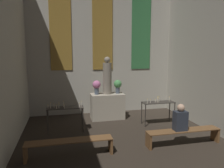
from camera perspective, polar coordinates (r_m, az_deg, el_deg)
The scene contains 10 objects.
wall_back at distance 9.32m, azimuth -2.57°, elevation 10.51°, with size 6.29×0.16×5.84m.
altar at distance 8.60m, azimuth -1.23°, elevation -5.81°, with size 1.28×0.67×0.99m.
statue at distance 8.39m, azimuth -1.25°, elevation 1.87°, with size 0.33×0.33×1.44m.
flower_vase_left at distance 8.36m, azimuth -4.04°, elevation -0.49°, with size 0.31×0.31×0.53m.
flower_vase_right at distance 8.53m, azimuth 1.49°, elevation -0.29°, with size 0.31×0.31×0.53m.
candle_rack_left at distance 7.31m, azimuth -12.15°, elevation -6.90°, with size 1.17×0.43×1.02m.
candle_rack_right at distance 8.05m, azimuth 11.96°, elevation -5.46°, with size 1.17×0.43×1.02m.
pew_back_left at distance 5.75m, azimuth -11.01°, elevation -15.21°, with size 2.15×0.36×0.43m.
pew_back_right at distance 6.63m, azimuth 18.13°, elevation -12.20°, with size 2.15×0.36×0.43m.
person_seated at distance 6.43m, azimuth 17.42°, elevation -8.65°, with size 0.36×0.24×0.75m.
Camera 1 is at (-1.73, 1.70, 2.61)m, focal length 35.00 mm.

